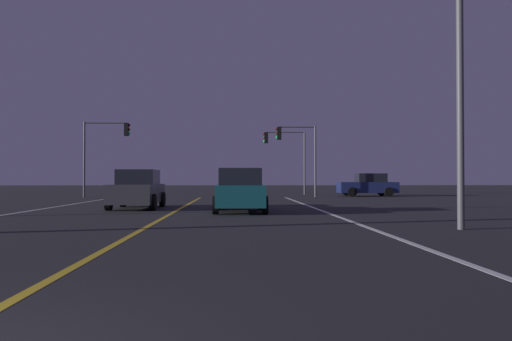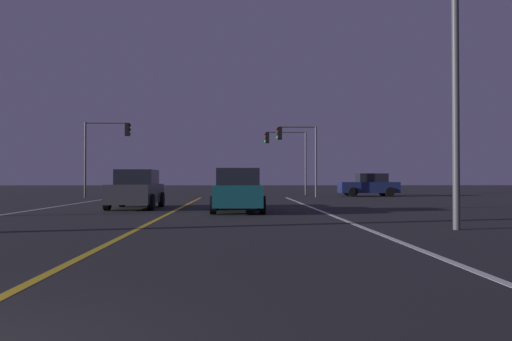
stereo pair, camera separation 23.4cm
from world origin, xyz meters
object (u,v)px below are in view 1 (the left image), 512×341
Objects in this scene: car_crossing_side at (368,185)px; street_lamp_right_near at (439,33)px; car_oncoming at (138,190)px; car_lead_same_lane at (240,191)px; traffic_light_far_right at (284,147)px; traffic_light_near_left at (107,141)px; traffic_light_near_right at (296,144)px.

street_lamp_right_near reaches higher than car_crossing_side.
car_oncoming is 14.16m from street_lamp_right_near.
car_lead_same_lane is 0.84× the size of traffic_light_far_right.
car_crossing_side is at bearing -29.00° from car_lead_same_lane.
traffic_light_near_left is (-9.10, 15.79, 3.09)m from car_lead_same_lane.
street_lamp_right_near is (1.20, -28.40, 1.18)m from traffic_light_far_right.
traffic_light_far_right is (3.83, 21.29, 3.03)m from car_lead_same_lane.
street_lamp_right_near is (-4.72, -24.69, 4.22)m from car_crossing_side.
car_crossing_side is 0.82× the size of traffic_light_near_left.
traffic_light_near_left reaches higher than car_lead_same_lane.
car_lead_same_lane is 0.82× the size of traffic_light_near_left.
traffic_light_near_left is at bearing 23.03° from traffic_light_far_right.
car_lead_same_lane is at bearing 61.00° from car_crossing_side.
car_oncoming is 0.86× the size of traffic_light_near_right.
car_crossing_side is 6.59m from traffic_light_near_right.
traffic_light_near_left is at bearing -58.31° from street_lamp_right_near.
car_lead_same_lane is 21.85m from traffic_light_far_right.
car_oncoming is (-4.45, 2.52, 0.00)m from car_lead_same_lane.
car_oncoming is at bearing 46.70° from car_crossing_side.
car_lead_same_lane is 5.11m from car_oncoming.
car_crossing_side is 0.54× the size of street_lamp_right_near.
traffic_light_near_left reaches higher than traffic_light_far_right.
traffic_light_far_right reaches higher than car_oncoming.
car_crossing_side is at bearing 147.95° from traffic_light_far_right.
car_lead_same_lane is at bearing -54.69° from street_lamp_right_near.
car_crossing_side is 19.19m from traffic_light_near_left.
car_lead_same_lane is 1.00× the size of car_crossing_side.
car_oncoming is 20.74m from traffic_light_far_right.
street_lamp_right_near is at bearing 79.19° from car_crossing_side.
traffic_light_near_left is at bearing -160.68° from car_oncoming.
traffic_light_near_left is at bearing 29.96° from car_lead_same_lane.
traffic_light_near_right is (8.57, 13.27, 2.91)m from car_oncoming.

